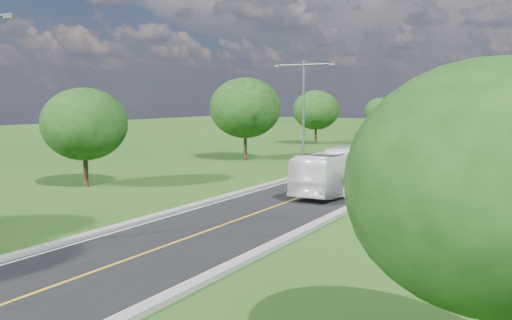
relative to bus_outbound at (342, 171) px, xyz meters
The scene contains 15 objects.
ground 25.80m from the bus_outbound, 93.74° to the left, with size 260.00×260.00×0.00m, color #244A14.
road 31.78m from the bus_outbound, 93.03° to the left, with size 8.00×150.00×0.06m, color black.
curb_left 32.28m from the bus_outbound, 100.60° to the left, with size 0.50×150.00×0.22m, color gray.
curb_right 31.83m from the bus_outbound, 85.36° to the left, with size 0.50×150.00×0.22m, color gray.
speed_limit_sign 5.09m from the bus_outbound, 46.26° to the left, with size 0.55×0.09×2.40m.
overpass 105.71m from the bus_outbound, 90.91° to the left, with size 30.00×3.00×3.20m.
streetlight_mid_left 13.87m from the bus_outbound, 125.68° to the left, with size 5.90×0.25×10.00m.
streetlight_far_right 44.12m from the bus_outbound, 84.35° to the left, with size 5.90×0.25×10.00m.
tree_lb 19.02m from the bus_outbound, 160.37° to the right, with size 6.30×6.30×7.33m.
tree_lc 23.25m from the bus_outbound, 136.74° to the left, with size 7.56×7.56×8.79m.
tree_ld 44.00m from the bus_outbound, 115.20° to the left, with size 6.72×6.72×7.82m.
tree_le 65.78m from the bus_outbound, 104.25° to the left, with size 5.88×5.88×6.84m.
tree_ra 27.42m from the bus_outbound, 63.12° to the right, with size 6.30×6.30×7.33m.
bus_outbound is the anchor object (origin of this frame).
bus_inbound 42.52m from the bus_outbound, 93.41° to the left, with size 2.34×9.99×2.78m, color white.
Camera 1 is at (15.26, -2.62, 6.43)m, focal length 40.00 mm.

